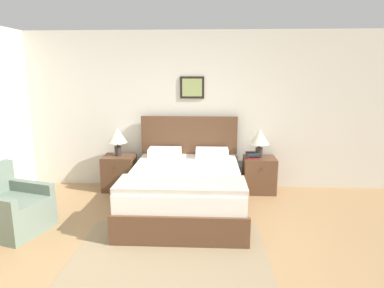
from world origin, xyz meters
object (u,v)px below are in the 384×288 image
at_px(table_lamp_by_door, 260,138).
at_px(nightstand_near_window, 119,173).
at_px(bed, 185,188).
at_px(nightstand_by_door, 259,175).
at_px(armchair, 9,210).
at_px(table_lamp_near_window, 117,137).

bearing_deg(table_lamp_by_door, nightstand_near_window, -179.74).
bearing_deg(bed, nightstand_near_window, 144.77).
bearing_deg(nightstand_by_door, armchair, -154.35).
xyz_separation_m(armchair, nightstand_near_window, (0.97, 1.58, 0.01)).
bearing_deg(armchair, bed, 126.02).
bearing_deg(nightstand_near_window, table_lamp_by_door, 0.26).
distance_m(table_lamp_near_window, table_lamp_by_door, 2.31).
height_order(armchair, table_lamp_near_window, table_lamp_near_window).
bearing_deg(armchair, nightstand_by_door, 132.03).
xyz_separation_m(nightstand_near_window, nightstand_by_door, (2.32, 0.00, 0.00)).
bearing_deg(table_lamp_near_window, nightstand_by_door, -0.25).
bearing_deg(nightstand_by_door, bed, -144.77).
relative_size(bed, table_lamp_near_window, 4.59).
relative_size(nightstand_by_door, table_lamp_by_door, 1.26).
distance_m(bed, nightstand_by_door, 1.42).
bearing_deg(nightstand_by_door, table_lamp_near_window, 179.75).
distance_m(bed, nightstand_near_window, 1.42).
xyz_separation_m(nightstand_by_door, table_lamp_by_door, (-0.02, 0.01, 0.61)).
bearing_deg(nightstand_by_door, nightstand_near_window, 180.00).
relative_size(nightstand_near_window, table_lamp_near_window, 1.26).
bearing_deg(table_lamp_near_window, table_lamp_by_door, 0.00).
bearing_deg(table_lamp_by_door, bed, -144.01).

